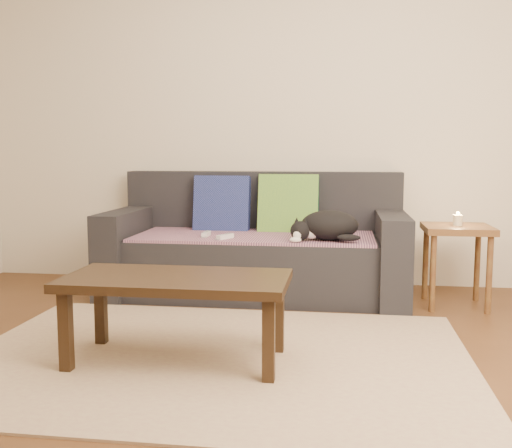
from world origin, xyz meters
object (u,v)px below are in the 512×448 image
sofa (257,251)px  wii_remote_b (225,237)px  cat (327,226)px  coffee_table (176,287)px  side_table (457,240)px  wii_remote_a (206,234)px

sofa → wii_remote_b: size_ratio=14.00×
sofa → cat: sofa is taller
coffee_table → side_table: bearing=40.7°
wii_remote_a → wii_remote_b: bearing=-124.2°
wii_remote_b → coffee_table: bearing=-153.7°
sofa → side_table: sofa is taller
sofa → coffee_table: 1.51m
cat → side_table: size_ratio=0.89×
wii_remote_b → side_table: size_ratio=0.28×
sofa → wii_remote_a: size_ratio=14.00×
cat → wii_remote_b: cat is taller
wii_remote_a → side_table: size_ratio=0.28×
cat → wii_remote_b: bearing=-165.7°
wii_remote_b → wii_remote_a: bearing=83.2°
wii_remote_a → side_table: bearing=-89.3°
sofa → wii_remote_a: bearing=-145.8°
wii_remote_a → coffee_table: size_ratio=0.14×
wii_remote_a → wii_remote_b: (0.15, -0.10, 0.00)m
cat → coffee_table: 1.40m
side_table → wii_remote_a: bearing=-178.6°
sofa → cat: (0.51, -0.29, 0.23)m
cat → wii_remote_b: 0.68m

